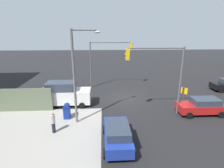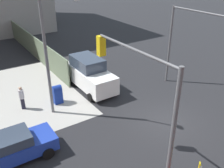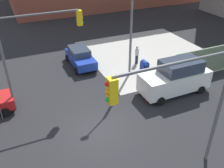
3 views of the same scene
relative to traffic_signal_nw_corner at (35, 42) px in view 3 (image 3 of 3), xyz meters
The scene contains 9 objects.
ground_plane 6.90m from the traffic_signal_nw_corner, 61.68° to the right, with size 120.00×120.00×0.00m, color black.
sidewalk_corner 13.12m from the traffic_signal_nw_corner, 21.50° to the left, with size 12.00×12.00×0.01m, color #9E9B93.
traffic_signal_nw_corner is the anchor object (origin of this frame).
traffic_signal_se_corner 10.12m from the traffic_signal_nw_corner, 62.82° to the right, with size 5.98×0.36×6.50m.
street_lamp_corner 7.41m from the traffic_signal_nw_corner, ahead, with size 2.32×1.69×8.00m.
mailbox_blue 9.46m from the traffic_signal_nw_corner, ahead, with size 0.56×0.64×1.43m.
sedan_blue 7.43m from the traffic_signal_nw_corner, 47.99° to the left, with size 2.02×4.23×1.62m.
van_white_delivery 10.37m from the traffic_signal_nw_corner, 15.97° to the right, with size 5.40×2.32×2.62m.
pedestrian_crossing 10.36m from the traffic_signal_nw_corner, 17.45° to the left, with size 0.36×0.36×1.76m.
Camera 3 is at (-4.14, -11.16, 10.49)m, focal length 40.00 mm.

